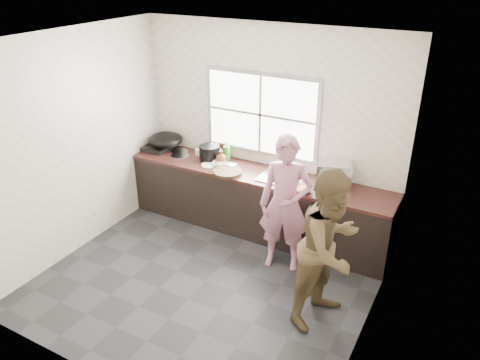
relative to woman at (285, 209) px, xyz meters
The scene contains 30 objects.
floor 1.25m from the woman, 131.19° to the right, with size 3.60×3.20×0.01m, color #29292C.
ceiling 2.17m from the woman, 131.19° to the right, with size 3.60×3.20×0.01m, color silver.
wall_back 1.23m from the woman, 126.64° to the left, with size 3.60×0.01×2.70m, color beige.
wall_left 2.62m from the woman, 163.25° to the right, with size 0.01×3.20×2.70m, color silver.
wall_right 1.49m from the woman, 32.45° to the right, with size 0.01×3.20×2.70m, color silver.
wall_front 2.50m from the woman, 105.40° to the right, with size 3.60×0.01×2.70m, color beige.
cabinet 0.92m from the woman, 139.43° to the left, with size 3.60×0.62×0.82m, color black.
countertop 0.85m from the woman, 139.43° to the left, with size 3.60×0.64×0.04m, color #341A15.
sink 0.63m from the woman, 118.13° to the left, with size 0.55×0.45×0.02m, color silver.
faucet 0.84m from the woman, 111.43° to the left, with size 0.02×0.02×0.30m, color silver.
window_frame 1.37m from the woman, 131.16° to the left, with size 1.60×0.05×1.10m, color #9EA0A5.
window_glazing 1.36m from the woman, 132.01° to the left, with size 1.50×0.01×1.00m, color white.
woman is the anchor object (origin of this frame).
person_side 0.96m from the woman, 39.31° to the right, with size 0.81×0.63×1.66m, color brown.
cutting_board 1.04m from the woman, 159.72° to the left, with size 0.38×0.38×0.04m, color #322513.
cleaver 1.20m from the woman, 152.88° to the left, with size 0.21×0.11×0.01m, color silver.
bowl_mince 1.30m from the woman, 156.53° to the left, with size 0.20×0.20×0.05m, color white.
bowl_crabs 0.37m from the woman, 76.64° to the left, with size 0.18×0.18×0.06m, color silver.
bowl_held 0.40m from the woman, 77.68° to the left, with size 0.19×0.19×0.06m, color silver.
black_pot 1.56m from the woman, 156.15° to the left, with size 0.28×0.28×0.20m, color black.
plate_food 1.39m from the woman, 161.22° to the left, with size 0.21×0.21×0.02m, color white.
bottle_green 1.42m from the woman, 148.62° to the left, with size 0.10×0.10×0.27m, color #2D812A.
bottle_brown_tall 1.57m from the woman, 150.54° to the left, with size 0.09×0.09×0.19m, color #3F1A0F.
bottle_brown_short 1.35m from the woman, 154.17° to the left, with size 0.14×0.14×0.18m, color #4B2612.
glass_jar 1.80m from the woman, 157.43° to the left, with size 0.06×0.06×0.09m, color silver.
burner 2.37m from the woman, 165.60° to the left, with size 0.39×0.39×0.06m, color black.
wok 2.26m from the woman, 163.59° to the left, with size 0.49×0.49×0.19m, color black.
dish_rack 0.77m from the woman, 63.51° to the left, with size 0.41×0.29×0.31m, color silver.
pot_lid_left 2.06m from the woman, 160.99° to the left, with size 0.24×0.24×0.01m, color silver.
pot_lid_right 1.92m from the woman, 163.75° to the left, with size 0.26×0.26×0.01m, color silver.
Camera 1 is at (2.44, -3.64, 3.41)m, focal length 35.00 mm.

